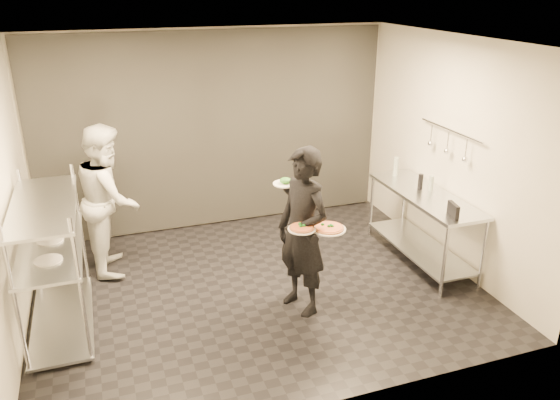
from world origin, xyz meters
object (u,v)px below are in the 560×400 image
object	(u,v)px
prep_counter	(423,215)
pos_monitor	(453,210)
waiter	(303,232)
chef	(109,199)
bottle_clear	(431,183)
bottle_dark	(420,182)
salad_plate	(285,182)
pass_rack	(52,258)
bottle_green	(396,166)
pizza_plate_near	(302,228)
pizza_plate_far	(329,228)

from	to	relation	value
prep_counter	pos_monitor	world-z (taller)	pos_monitor
waiter	chef	size ratio (longest dim) A/B	1.00
bottle_clear	bottle_dark	xyz separation A→B (m)	(-0.11, 0.07, 0.01)
prep_counter	salad_plate	world-z (taller)	salad_plate
pass_rack	bottle_dark	size ratio (longest dim) A/B	7.77
pos_monitor	bottle_green	xyz separation A→B (m)	(0.11, 1.44, 0.04)
prep_counter	bottle_clear	xyz separation A→B (m)	(0.11, 0.07, 0.39)
waiter	bottle_dark	bearing A→B (deg)	88.71
prep_counter	chef	world-z (taller)	chef
pass_rack	bottle_clear	xyz separation A→B (m)	(4.44, 0.07, 0.25)
pass_rack	bottle_green	world-z (taller)	pass_rack
prep_counter	pos_monitor	distance (m)	0.82
waiter	salad_plate	bearing A→B (deg)	174.18
prep_counter	bottle_green	distance (m)	0.84
prep_counter	pizza_plate_near	world-z (taller)	pizza_plate_near
prep_counter	pizza_plate_near	bearing A→B (deg)	-158.47
pizza_plate_far	bottle_dark	distance (m)	1.90
prep_counter	pizza_plate_far	bearing A→B (deg)	-154.52
salad_plate	bottle_clear	world-z (taller)	salad_plate
pizza_plate_far	pos_monitor	xyz separation A→B (m)	(1.54, 0.07, -0.05)
waiter	salad_plate	size ratio (longest dim) A/B	6.83
pass_rack	bottle_clear	size ratio (longest dim) A/B	8.31
waiter	pos_monitor	size ratio (longest dim) A/B	8.19
chef	pizza_plate_near	world-z (taller)	chef
waiter	pizza_plate_far	bearing A→B (deg)	14.74
pizza_plate_near	bottle_green	xyz separation A→B (m)	(1.93, 1.49, -0.03)
salad_plate	pos_monitor	distance (m)	1.91
bottle_dark	pass_rack	bearing A→B (deg)	-178.20
pass_rack	chef	bearing A→B (deg)	60.59
prep_counter	bottle_dark	distance (m)	0.42
pizza_plate_near	pizza_plate_far	distance (m)	0.28
bottle_green	bottle_clear	world-z (taller)	bottle_green
prep_counter	bottle_clear	world-z (taller)	bottle_clear
chef	bottle_dark	size ratio (longest dim) A/B	8.92
salad_plate	bottle_clear	bearing A→B (deg)	8.38
pizza_plate_far	salad_plate	distance (m)	0.70
pos_monitor	bottle_dark	world-z (taller)	bottle_dark
waiter	bottle_clear	bearing A→B (deg)	85.86
chef	bottle_dark	distance (m)	3.83
waiter	bottle_clear	world-z (taller)	waiter
chef	bottle_clear	world-z (taller)	chef
pass_rack	bottle_green	xyz separation A→B (m)	(4.32, 0.73, 0.28)
prep_counter	waiter	size ratio (longest dim) A/B	0.98
pass_rack	bottle_dark	world-z (taller)	pass_rack
chef	bottle_clear	xyz separation A→B (m)	(3.82, -1.03, 0.10)
pizza_plate_near	salad_plate	distance (m)	0.61
pizza_plate_near	bottle_green	size ratio (longest dim) A/B	1.14
waiter	salad_plate	world-z (taller)	waiter
waiter	bottle_dark	size ratio (longest dim) A/B	8.89
chef	bottle_dark	xyz separation A→B (m)	(3.71, -0.97, 0.10)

